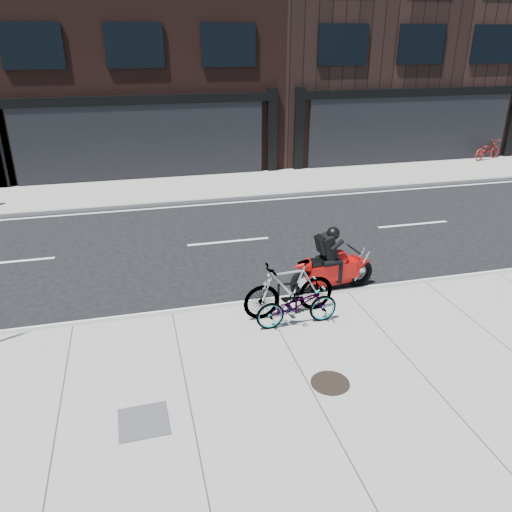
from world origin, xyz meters
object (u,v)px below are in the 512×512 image
object	(u,v)px
bicycle_rear	(289,289)
manhole_cover	(330,383)
bike_rack	(287,296)
motorcycle	(336,265)
utility_grate	(143,421)
bicycle_front	(297,305)
bicycle_far	(487,150)

from	to	relation	value
bicycle_rear	manhole_cover	distance (m)	2.45
bike_rack	motorcycle	distance (m)	1.82
motorcycle	utility_grate	xyz separation A→B (m)	(-4.58, -3.57, -0.52)
bicycle_rear	motorcycle	size ratio (longest dim) A/B	0.92
motorcycle	manhole_cover	xyz separation A→B (m)	(-1.49, -3.39, -0.52)
utility_grate	bicycle_rear	bearing A→B (deg)	39.38
bicycle_front	motorcycle	world-z (taller)	motorcycle
bicycle_rear	bicycle_far	xyz separation A→B (m)	(13.55, 11.60, -0.14)
bicycle_far	motorcycle	bearing A→B (deg)	112.19
bicycle_front	motorcycle	distance (m)	2.05
motorcycle	bike_rack	bearing A→B (deg)	-152.84
bicycle_front	bicycle_rear	xyz separation A→B (m)	(-0.03, 0.44, 0.15)
bicycle_front	manhole_cover	size ratio (longest dim) A/B	2.58
bicycle_rear	bicycle_far	world-z (taller)	bicycle_rear
bicycle_front	utility_grate	size ratio (longest dim) A/B	2.27
motorcycle	manhole_cover	bearing A→B (deg)	-120.48
bicycle_front	manhole_cover	distance (m)	1.99
bicycle_front	utility_grate	xyz separation A→B (m)	(-3.14, -2.12, -0.44)
bicycle_far	bicycle_rear	bearing A→B (deg)	111.52
bicycle_rear	manhole_cover	bearing A→B (deg)	-5.14
bicycle_far	manhole_cover	xyz separation A→B (m)	(-13.57, -13.98, -0.45)
motorcycle	utility_grate	world-z (taller)	motorcycle
bicycle_far	utility_grate	distance (m)	21.87
motorcycle	bicycle_far	bearing A→B (deg)	34.41
utility_grate	bike_rack	bearing A→B (deg)	39.68
bicycle_rear	bicycle_front	bearing A→B (deg)	-1.46
bicycle_front	bicycle_far	world-z (taller)	bicycle_far
bicycle_front	bike_rack	bearing A→B (deg)	5.55
bicycle_far	utility_grate	xyz separation A→B (m)	(-16.66, -14.15, -0.45)
utility_grate	bicycle_far	bearing A→B (deg)	40.35
manhole_cover	bicycle_front	bearing A→B (deg)	88.78
bike_rack	bicycle_front	xyz separation A→B (m)	(0.06, -0.44, 0.02)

